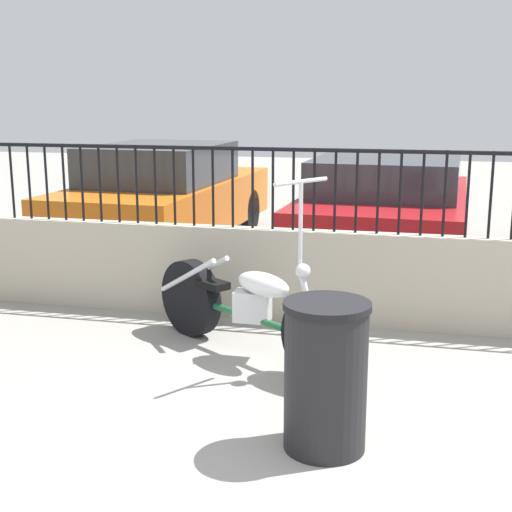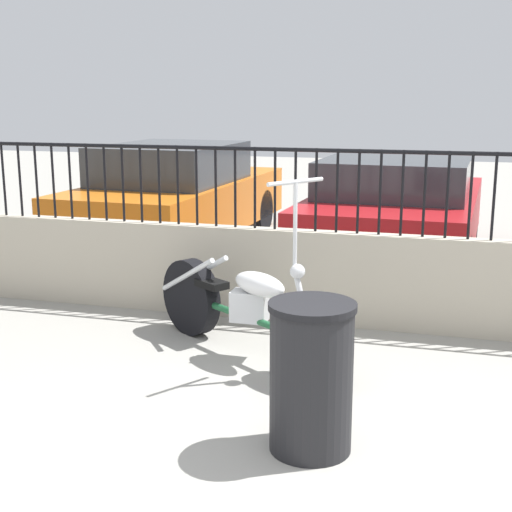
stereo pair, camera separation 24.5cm
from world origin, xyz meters
name	(u,v)px [view 1 (the left image)]	position (x,y,z in m)	size (l,w,h in m)	color
ground_plane	(312,496)	(0.00, 0.00, 0.00)	(40.00, 40.00, 0.00)	gray
low_wall	(364,279)	(0.00, 2.91, 0.42)	(9.35, 0.18, 0.85)	#B2A893
fence_railing	(368,177)	(0.00, 2.91, 1.34)	(9.35, 0.04, 0.74)	black
motorcycle_green	(239,305)	(-0.91, 1.96, 0.40)	(1.84, 1.28, 1.47)	black
trash_bin	(326,376)	(-0.02, 0.54, 0.45)	(0.51, 0.51, 0.89)	black
car_orange	(165,196)	(-2.93, 5.70, 0.70)	(1.90, 4.25, 1.40)	black
car_red	(387,210)	(0.04, 5.39, 0.67)	(2.03, 3.99, 1.31)	black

